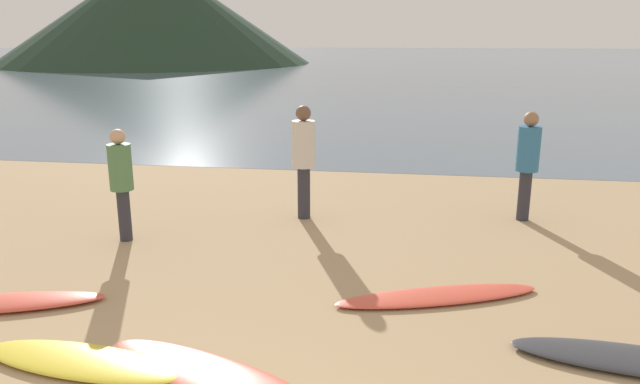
% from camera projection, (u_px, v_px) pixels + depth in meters
% --- Properties ---
extents(ground_plane, '(120.00, 120.00, 0.20)m').
position_uv_depth(ground_plane, '(333.00, 178.00, 12.85)').
color(ground_plane, tan).
rests_on(ground_plane, ground).
extents(ocean_water, '(140.00, 100.00, 0.01)m').
position_uv_depth(ocean_water, '(397.00, 61.00, 60.75)').
color(ocean_water, slate).
rests_on(ocean_water, ground).
extents(headland_hill, '(28.44, 28.44, 9.58)m').
position_uv_depth(headland_hill, '(155.00, 10.00, 55.37)').
color(headland_hill, '#1E3323').
rests_on(headland_hill, ground).
extents(surfboard_1, '(2.06, 0.82, 0.08)m').
position_uv_depth(surfboard_1, '(82.00, 361.00, 5.45)').
color(surfboard_1, yellow).
rests_on(surfboard_1, ground).
extents(surfboard_2, '(2.35, 1.40, 0.06)m').
position_uv_depth(surfboard_2, '(211.00, 375.00, 5.24)').
color(surfboard_2, '#D84C38').
rests_on(surfboard_2, ground).
extents(surfboard_3, '(2.41, 1.27, 0.07)m').
position_uv_depth(surfboard_3, '(438.00, 296.00, 6.81)').
color(surfboard_3, '#D84C38').
rests_on(surfboard_3, ground).
extents(person_0, '(0.37, 0.37, 1.82)m').
position_uv_depth(person_0, '(304.00, 153.00, 9.50)').
color(person_0, '#2D2D38').
rests_on(person_0, ground).
extents(person_1, '(0.33, 0.33, 1.62)m').
position_uv_depth(person_1, '(121.00, 176.00, 8.49)').
color(person_1, '#2D2D38').
rests_on(person_1, ground).
extents(person_2, '(0.35, 0.35, 1.74)m').
position_uv_depth(person_2, '(528.00, 157.00, 9.41)').
color(person_2, '#2D2D38').
rests_on(person_2, ground).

